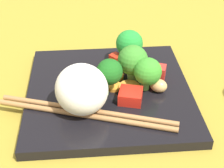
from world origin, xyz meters
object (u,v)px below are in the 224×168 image
square_plate (109,92)px  carrot_slice_0 (113,85)px  rice_mound (82,89)px  chopstick_pair (86,113)px  broccoli_floret_2 (106,73)px

square_plate → carrot_slice_0: (0.73, 0.42, 0.99)cm
rice_mound → carrot_slice_0: 7.45cm
square_plate → chopstick_pair: size_ratio=1.02×
square_plate → carrot_slice_0: 1.30cm
square_plate → chopstick_pair: (-3.69, -5.55, 1.09)cm
square_plate → rice_mound: bearing=-133.0°
rice_mound → chopstick_pair: bearing=-72.7°
square_plate → broccoli_floret_2: bearing=-115.8°
rice_mound → carrot_slice_0: size_ratio=3.19×
broccoli_floret_2 → carrot_slice_0: size_ratio=2.44×
broccoli_floret_2 → square_plate: bearing=64.2°
carrot_slice_0 → rice_mound: bearing=-135.1°
square_plate → rice_mound: rice_mound is taller
square_plate → carrot_slice_0: carrot_slice_0 is taller
square_plate → carrot_slice_0: size_ratio=10.54×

